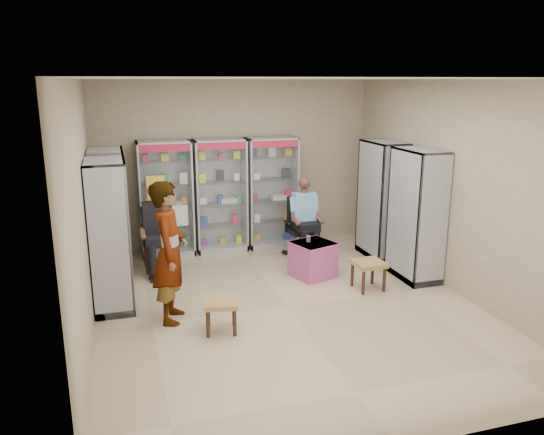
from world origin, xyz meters
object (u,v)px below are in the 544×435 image
object	(u,v)px
cabinet_right_far	(382,200)
cabinet_left_near	(110,235)
cabinet_left_far	(110,216)
cabinet_back_mid	(220,196)
cabinet_back_right	(272,193)
wooden_chair	(157,242)
cabinet_right_near	(416,215)
standing_man	(170,252)
cabinet_back_left	(166,199)
woven_stool_b	(221,315)
pink_trunk	(313,260)
office_chair	(302,228)
seated_shopkeeper	(303,220)
woven_stool_a	(368,275)

from	to	relation	value
cabinet_right_far	cabinet_left_near	size ratio (longest dim) A/B	1.00
cabinet_left_far	cabinet_back_mid	bearing A→B (deg)	116.32
cabinet_back_right	cabinet_right_far	bearing A→B (deg)	-34.73
cabinet_back_mid	wooden_chair	bearing A→B (deg)	-148.69
cabinet_right_far	cabinet_right_near	xyz separation A→B (m)	(0.00, -1.10, 0.00)
cabinet_right_near	standing_man	distance (m)	3.79
cabinet_back_left	woven_stool_b	size ratio (longest dim) A/B	5.01
pink_trunk	standing_man	bearing A→B (deg)	-157.86
pink_trunk	woven_stool_b	bearing A→B (deg)	-140.77
pink_trunk	cabinet_back_mid	bearing A→B (deg)	122.09
office_chair	seated_shopkeeper	distance (m)	0.15
cabinet_back_mid	cabinet_back_right	bearing A→B (deg)	0.00
cabinet_back_mid	woven_stool_a	bearing A→B (deg)	-55.60
cabinet_left_far	wooden_chair	size ratio (longest dim) A/B	2.13
seated_shopkeeper	standing_man	world-z (taller)	standing_man
standing_man	cabinet_left_near	bearing A→B (deg)	61.77
cabinet_left_far	cabinet_right_near	bearing A→B (deg)	73.75
woven_stool_b	woven_stool_a	bearing A→B (deg)	16.86
cabinet_right_far	pink_trunk	xyz separation A→B (m)	(-1.48, -0.62, -0.72)
cabinet_back_left	seated_shopkeeper	bearing A→B (deg)	-20.65
pink_trunk	cabinet_back_left	bearing A→B (deg)	139.46
cabinet_back_left	office_chair	xyz separation A→B (m)	(2.22, -0.79, -0.48)
cabinet_back_right	cabinet_left_far	xyz separation A→B (m)	(-2.83, -0.93, 0.00)
wooden_chair	cabinet_back_mid	bearing A→B (deg)	31.31
cabinet_right_far	office_chair	xyz separation A→B (m)	(-1.31, 0.34, -0.48)
woven_stool_a	office_chair	bearing A→B (deg)	104.13
cabinet_back_right	cabinet_left_far	size ratio (longest dim) A/B	1.00
cabinet_back_mid	standing_man	xyz separation A→B (m)	(-1.18, -2.68, -0.10)
cabinet_back_right	cabinet_back_mid	bearing A→B (deg)	180.00
cabinet_left_near	standing_man	xyz separation A→B (m)	(0.70, -0.65, -0.10)
cabinet_back_right	cabinet_left_far	bearing A→B (deg)	-161.81
cabinet_back_right	woven_stool_a	world-z (taller)	cabinet_back_right
cabinet_back_mid	office_chair	size ratio (longest dim) A/B	1.92
wooden_chair	cabinet_right_near	bearing A→B (deg)	-21.64
cabinet_left_far	pink_trunk	bearing A→B (deg)	74.55
cabinet_back_right	woven_stool_a	xyz separation A→B (m)	(0.74, -2.47, -0.79)
cabinet_right_near	woven_stool_a	bearing A→B (deg)	105.04
wooden_chair	woven_stool_a	xyz separation A→B (m)	(2.89, -1.74, -0.26)
cabinet_right_far	woven_stool_a	bearing A→B (deg)	146.40
cabinet_back_right	woven_stool_b	distance (m)	3.64
cabinet_right_far	seated_shopkeeper	size ratio (longest dim) A/B	1.50
office_chair	cabinet_back_left	bearing A→B (deg)	160.45
woven_stool_b	cabinet_back_mid	bearing A→B (deg)	78.54
cabinet_left_far	wooden_chair	xyz separation A→B (m)	(0.68, 0.20, -0.53)
cabinet_back_left	woven_stool_a	world-z (taller)	cabinet_back_left
cabinet_back_left	cabinet_right_near	bearing A→B (deg)	-32.28
cabinet_back_right	standing_man	bearing A→B (deg)	-128.45
cabinet_back_left	cabinet_left_near	world-z (taller)	same
cabinet_right_near	office_chair	distance (m)	2.01
wooden_chair	pink_trunk	size ratio (longest dim) A/B	1.63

